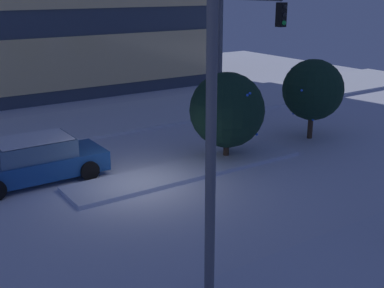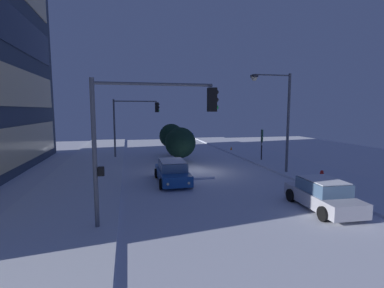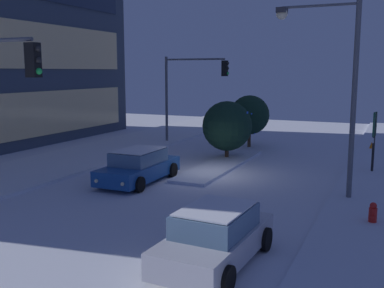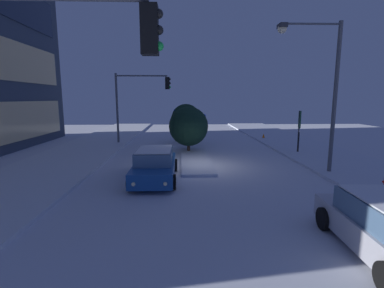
% 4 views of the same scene
% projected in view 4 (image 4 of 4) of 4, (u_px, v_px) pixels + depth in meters
% --- Properties ---
extents(ground, '(52.00, 52.00, 0.00)m').
position_uv_depth(ground, '(202.00, 166.00, 16.11)').
color(ground, silver).
extents(curb_strip_near, '(52.00, 5.20, 0.14)m').
position_uv_depth(curb_strip_near, '(344.00, 163.00, 16.39)').
color(curb_strip_near, silver).
rests_on(curb_strip_near, ground).
extents(curb_strip_far, '(52.00, 5.20, 0.14)m').
position_uv_depth(curb_strip_far, '(55.00, 166.00, 15.80)').
color(curb_strip_far, silver).
rests_on(curb_strip_far, ground).
extents(median_strip, '(9.00, 1.80, 0.14)m').
position_uv_depth(median_strip, '(195.00, 157.00, 18.18)').
color(median_strip, silver).
rests_on(median_strip, ground).
extents(car_far, '(4.74, 2.07, 1.49)m').
position_uv_depth(car_far, '(155.00, 165.00, 13.29)').
color(car_far, '#19478C').
rests_on(car_far, ground).
extents(traffic_light_corner_far_left, '(0.32, 5.17, 6.05)m').
position_uv_depth(traffic_light_corner_far_left, '(17.00, 82.00, 5.83)').
color(traffic_light_corner_far_left, '#565960').
rests_on(traffic_light_corner_far_left, ground).
extents(traffic_light_corner_far_right, '(0.32, 4.63, 5.91)m').
position_uv_depth(traffic_light_corner_far_right, '(139.00, 95.00, 23.28)').
color(traffic_light_corner_far_right, '#565960').
rests_on(traffic_light_corner_far_right, ground).
extents(street_lamp_arched, '(0.56, 3.14, 7.50)m').
position_uv_depth(street_lamp_arched, '(319.00, 76.00, 13.61)').
color(street_lamp_arched, '#565960').
rests_on(street_lamp_arched, ground).
extents(parking_info_sign, '(0.55, 0.16, 3.01)m').
position_uv_depth(parking_info_sign, '(299.00, 127.00, 19.40)').
color(parking_info_sign, black).
rests_on(parking_info_sign, ground).
extents(decorated_tree_median, '(2.60, 2.56, 3.39)m').
position_uv_depth(decorated_tree_median, '(186.00, 119.00, 24.30)').
color(decorated_tree_median, '#473323').
rests_on(decorated_tree_median, ground).
extents(decorated_tree_left_of_median, '(2.80, 2.80, 3.29)m').
position_uv_depth(decorated_tree_left_of_median, '(189.00, 126.00, 19.76)').
color(decorated_tree_left_of_median, '#473323').
rests_on(decorated_tree_left_of_median, ground).
extents(construction_cone, '(0.36, 0.36, 0.55)m').
position_uv_depth(construction_cone, '(263.00, 136.00, 26.61)').
color(construction_cone, orange).
rests_on(construction_cone, ground).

